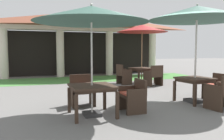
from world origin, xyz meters
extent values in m
plane|color=slate|center=(0.00, 0.00, 0.00)|extent=(60.00, 60.00, 0.00)
cylinder|color=beige|center=(-4.48, 7.92, 1.33)|extent=(0.44, 0.44, 2.67)
cylinder|color=beige|center=(-1.49, 7.92, 1.33)|extent=(0.44, 0.44, 2.67)
cylinder|color=beige|center=(1.49, 7.92, 1.33)|extent=(0.44, 0.44, 2.67)
cylinder|color=beige|center=(4.48, 7.92, 1.33)|extent=(0.44, 0.44, 2.67)
cube|color=beige|center=(0.00, 7.92, 2.79)|extent=(9.75, 0.70, 0.24)
pyramid|color=brown|center=(0.00, 7.92, 3.36)|extent=(10.15, 2.96, 0.91)
cube|color=black|center=(0.00, 8.82, 1.33)|extent=(9.55, 0.16, 2.67)
cube|color=#47843D|center=(0.00, 6.30, 0.00)|extent=(11.95, 2.71, 0.01)
cube|color=#38281E|center=(1.55, -0.09, 0.71)|extent=(1.00, 1.00, 0.05)
cube|color=#38281E|center=(1.55, -0.09, 0.65)|extent=(0.92, 0.92, 0.08)
cube|color=#38281E|center=(1.19, -0.55, 0.31)|extent=(0.08, 0.08, 0.61)
cube|color=#38281E|center=(2.01, -0.44, 0.31)|extent=(0.08, 0.08, 0.61)
cube|color=#38281E|center=(1.08, 0.26, 0.31)|extent=(0.08, 0.08, 0.61)
cube|color=#38281E|center=(1.90, 0.37, 0.31)|extent=(0.08, 0.08, 0.61)
cube|color=#2D2D2D|center=(1.55, -0.09, 0.05)|extent=(0.47, 0.47, 0.09)
cylinder|color=beige|center=(1.55, -0.09, 1.29)|extent=(0.05, 0.05, 2.58)
cone|color=#33594C|center=(1.55, -0.09, 2.62)|extent=(2.81, 2.81, 0.42)
sphere|color=beige|center=(1.55, -0.09, 2.86)|extent=(0.06, 0.06, 0.06)
cube|color=#38281E|center=(2.43, 0.03, 0.40)|extent=(0.60, 0.67, 0.07)
cube|color=#C64C38|center=(2.43, 0.03, 0.46)|extent=(0.55, 0.62, 0.05)
cube|color=#38281E|center=(2.67, 0.06, 0.62)|extent=(0.14, 0.61, 0.37)
cube|color=#38281E|center=(2.47, -0.25, 0.30)|extent=(0.52, 0.13, 0.61)
cube|color=#38281E|center=(2.39, 0.31, 0.30)|extent=(0.52, 0.13, 0.61)
cube|color=#38281E|center=(2.24, -0.27, 0.18)|extent=(0.06, 0.06, 0.37)
cube|color=#38281E|center=(2.16, 0.27, 0.18)|extent=(0.06, 0.06, 0.37)
cube|color=#38281E|center=(2.62, 0.34, 0.18)|extent=(0.06, 0.06, 0.37)
cube|color=#38281E|center=(1.67, -0.97, 0.42)|extent=(0.69, 0.65, 0.07)
cube|color=#C64C38|center=(1.67, -0.97, 0.48)|extent=(0.63, 0.60, 0.05)
cube|color=#38281E|center=(1.38, -1.01, 0.33)|extent=(0.14, 0.57, 0.66)
cube|color=#38281E|center=(1.35, -0.76, 0.19)|extent=(0.06, 0.06, 0.38)
cube|color=#38281E|center=(1.91, -0.68, 0.19)|extent=(0.06, 0.06, 0.38)
cube|color=#38281E|center=(1.42, -1.27, 0.19)|extent=(0.06, 0.06, 0.38)
cube|color=#38281E|center=(1.85, 4.12, 0.69)|extent=(1.06, 1.06, 0.05)
cube|color=#38281E|center=(1.85, 4.12, 0.63)|extent=(0.98, 0.98, 0.08)
cube|color=#38281E|center=(1.47, 3.62, 0.29)|extent=(0.08, 0.08, 0.59)
cube|color=#38281E|center=(2.35, 3.74, 0.29)|extent=(0.08, 0.08, 0.59)
cube|color=#38281E|center=(1.36, 4.50, 0.29)|extent=(0.08, 0.08, 0.59)
cube|color=#38281E|center=(2.23, 4.61, 0.29)|extent=(0.08, 0.08, 0.59)
cube|color=#2D2D2D|center=(1.85, 4.12, 0.04)|extent=(0.54, 0.54, 0.07)
cylinder|color=olive|center=(1.85, 4.12, 1.26)|extent=(0.04, 0.04, 2.52)
cone|color=maroon|center=(1.85, 4.12, 2.55)|extent=(2.36, 2.36, 0.34)
sphere|color=olive|center=(1.85, 4.12, 2.75)|extent=(0.06, 0.06, 0.06)
cube|color=#38281E|center=(1.97, 3.18, 0.42)|extent=(0.68, 0.59, 0.07)
cube|color=#C64C38|center=(1.97, 3.18, 0.48)|extent=(0.62, 0.54, 0.05)
cube|color=#38281E|center=(2.00, 2.94, 0.68)|extent=(0.62, 0.14, 0.44)
cube|color=#38281E|center=(1.69, 3.14, 0.33)|extent=(0.13, 0.52, 0.66)
cube|color=#38281E|center=(2.26, 3.22, 0.33)|extent=(0.13, 0.52, 0.66)
cube|color=#38281E|center=(1.66, 3.37, 0.19)|extent=(0.06, 0.06, 0.39)
cube|color=#38281E|center=(2.22, 3.44, 0.19)|extent=(0.06, 0.06, 0.39)
cube|color=#38281E|center=(1.72, 2.91, 0.19)|extent=(0.06, 0.06, 0.39)
cube|color=#38281E|center=(2.28, 2.99, 0.19)|extent=(0.06, 0.06, 0.39)
cube|color=#38281E|center=(0.91, 4.00, 0.43)|extent=(0.57, 0.63, 0.07)
cube|color=#C64C38|center=(0.91, 4.00, 0.49)|extent=(0.53, 0.58, 0.05)
cube|color=#38281E|center=(0.68, 3.97, 0.68)|extent=(0.13, 0.57, 0.44)
cube|color=#38281E|center=(0.88, 4.26, 0.34)|extent=(0.51, 0.12, 0.69)
cube|color=#38281E|center=(0.95, 3.73, 0.34)|extent=(0.51, 0.12, 0.69)
cube|color=#38281E|center=(1.10, 4.28, 0.20)|extent=(0.06, 0.06, 0.39)
cube|color=#38281E|center=(1.17, 3.77, 0.20)|extent=(0.06, 0.06, 0.39)
cube|color=#38281E|center=(0.66, 4.22, 0.20)|extent=(0.06, 0.06, 0.39)
cube|color=#38281E|center=(0.72, 3.71, 0.20)|extent=(0.06, 0.06, 0.39)
cube|color=#38281E|center=(-1.69, -0.50, 0.71)|extent=(1.01, 1.01, 0.05)
cube|color=#38281E|center=(-1.69, -0.50, 0.65)|extent=(0.93, 0.93, 0.05)
cube|color=#38281E|center=(-2.15, -0.97, 0.31)|extent=(0.07, 0.07, 0.63)
cube|color=#38281E|center=(-1.22, -0.95, 0.31)|extent=(0.07, 0.07, 0.63)
cube|color=#38281E|center=(-2.16, -0.04, 0.31)|extent=(0.07, 0.07, 0.63)
cube|color=#38281E|center=(-1.24, -0.03, 0.31)|extent=(0.07, 0.07, 0.63)
cube|color=#2D2D2D|center=(-1.69, -0.50, 0.04)|extent=(0.40, 0.40, 0.08)
cylinder|color=beige|center=(-1.69, -0.50, 1.17)|extent=(0.04, 0.04, 2.33)
cone|color=#33594C|center=(-1.69, -0.50, 2.37)|extent=(2.65, 2.65, 0.38)
sphere|color=beige|center=(-1.69, -0.50, 2.59)|extent=(0.06, 0.06, 0.06)
cube|color=#38281E|center=(-0.66, -0.48, 0.41)|extent=(0.52, 0.62, 0.07)
cube|color=#C64C38|center=(-0.66, -0.48, 0.47)|extent=(0.48, 0.57, 0.05)
cube|color=#38281E|center=(-0.42, -0.48, 0.63)|extent=(0.07, 0.61, 0.37)
cube|color=#38281E|center=(-0.65, -0.77, 0.31)|extent=(0.51, 0.07, 0.62)
cube|color=#38281E|center=(-0.66, -0.20, 0.31)|extent=(0.51, 0.07, 0.62)
cube|color=#38281E|center=(-0.88, -0.76, 0.19)|extent=(0.06, 0.06, 0.38)
cube|color=#38281E|center=(-0.89, -0.21, 0.19)|extent=(0.06, 0.06, 0.38)
cube|color=#38281E|center=(-0.42, -0.75, 0.19)|extent=(0.06, 0.06, 0.38)
cube|color=#38281E|center=(-0.43, -0.20, 0.19)|extent=(0.06, 0.06, 0.38)
cube|color=#38281E|center=(-1.71, 0.54, 0.40)|extent=(0.63, 0.53, 0.07)
cube|color=#C64C38|center=(-1.71, 0.54, 0.46)|extent=(0.58, 0.49, 0.05)
cube|color=#38281E|center=(-1.72, 0.77, 0.65)|extent=(0.62, 0.07, 0.42)
cube|color=#38281E|center=(-1.42, 0.54, 0.31)|extent=(0.07, 0.52, 0.62)
cube|color=#38281E|center=(-2.00, 0.53, 0.31)|extent=(0.07, 0.52, 0.62)
cube|color=#38281E|center=(-1.43, 0.31, 0.18)|extent=(0.06, 0.06, 0.37)
cube|color=#38281E|center=(-1.99, 0.30, 0.18)|extent=(0.06, 0.06, 0.37)
cube|color=#38281E|center=(-1.43, 0.77, 0.18)|extent=(0.06, 0.06, 0.37)
cube|color=#38281E|center=(-2.00, 0.76, 0.18)|extent=(0.06, 0.06, 0.37)
ellipsoid|color=#9E5633|center=(0.98, 4.51, 0.14)|extent=(0.30, 0.30, 0.28)
sphere|color=#9E5633|center=(0.98, 4.51, 0.32)|extent=(0.08, 0.08, 0.08)
camera|label=1|loc=(-2.98, -5.77, 1.56)|focal=37.28mm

